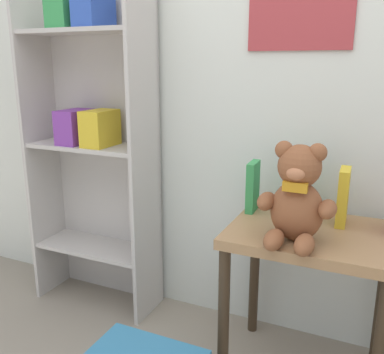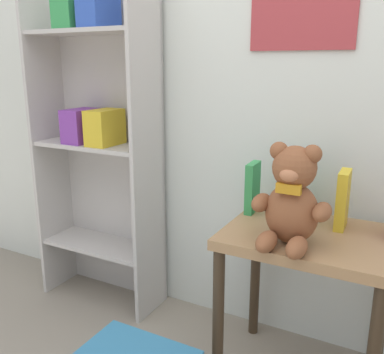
{
  "view_description": "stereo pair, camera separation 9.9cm",
  "coord_description": "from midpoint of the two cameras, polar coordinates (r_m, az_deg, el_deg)",
  "views": [
    {
      "loc": [
        0.45,
        -0.43,
        1.14
      ],
      "look_at": [
        -0.22,
        1.04,
        0.7
      ],
      "focal_mm": 40.0,
      "sensor_mm": 36.0,
      "label": 1
    },
    {
      "loc": [
        0.54,
        -0.39,
        1.14
      ],
      "look_at": [
        -0.22,
        1.04,
        0.7
      ],
      "focal_mm": 40.0,
      "sensor_mm": 36.0,
      "label": 2
    }
  ],
  "objects": [
    {
      "name": "teddy_bear",
      "position": [
        1.37,
        11.82,
        -2.74
      ],
      "size": [
        0.25,
        0.23,
        0.32
      ],
      "color": "brown",
      "rests_on": "display_table"
    },
    {
      "name": "book_standing_green",
      "position": [
        1.66,
        6.42,
        -1.28
      ],
      "size": [
        0.03,
        0.11,
        0.19
      ],
      "primitive_type": "cube",
      "rotation": [
        0.0,
        0.0,
        0.04
      ],
      "color": "#33934C",
      "rests_on": "display_table"
    },
    {
      "name": "wall_back",
      "position": [
        1.77,
        8.66,
        18.45
      ],
      "size": [
        4.8,
        0.07,
        2.5
      ],
      "color": "silver",
      "rests_on": "ground_plane"
    },
    {
      "name": "display_table",
      "position": [
        1.57,
        13.68,
        -10.33
      ],
      "size": [
        0.56,
        0.43,
        0.58
      ],
      "color": "#9E754C",
      "rests_on": "ground_plane"
    },
    {
      "name": "book_standing_teal",
      "position": [
        1.62,
        12.05,
        -1.93
      ],
      "size": [
        0.04,
        0.15,
        0.19
      ],
      "primitive_type": "cube",
      "rotation": [
        0.0,
        0.0,
        0.01
      ],
      "color": "teal",
      "rests_on": "display_table"
    },
    {
      "name": "book_standing_yellow",
      "position": [
        1.58,
        17.82,
        -2.54
      ],
      "size": [
        0.04,
        0.12,
        0.2
      ],
      "primitive_type": "cube",
      "rotation": [
        0.0,
        0.0,
        0.04
      ],
      "color": "gold",
      "rests_on": "display_table"
    },
    {
      "name": "bookshelf_side",
      "position": [
        2.02,
        -14.26,
        6.24
      ],
      "size": [
        0.59,
        0.24,
        1.55
      ],
      "color": "#BCB7B2",
      "rests_on": "ground_plane"
    }
  ]
}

